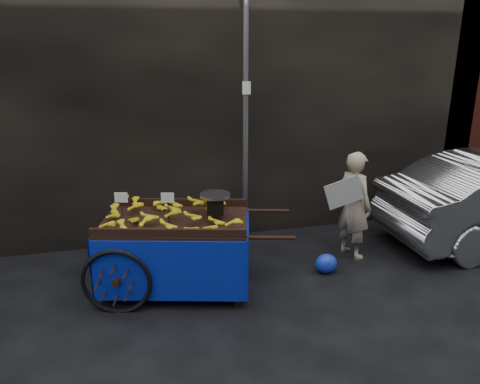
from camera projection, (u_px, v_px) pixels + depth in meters
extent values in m
plane|color=black|center=(248.00, 282.00, 6.20)|extent=(80.00, 80.00, 0.00)
cube|color=black|center=(148.00, 76.00, 7.59)|extent=(11.00, 2.00, 5.00)
cylinder|color=slate|center=(245.00, 115.00, 6.85)|extent=(0.08, 0.08, 4.00)
cube|color=white|center=(246.00, 88.00, 6.68)|extent=(0.12, 0.02, 0.18)
cube|color=black|center=(175.00, 223.00, 5.80)|extent=(2.01, 1.54, 0.07)
cube|color=black|center=(181.00, 203.00, 6.28)|extent=(1.74, 0.51, 0.11)
cube|color=black|center=(168.00, 233.00, 5.28)|extent=(1.74, 0.51, 0.11)
cube|color=black|center=(237.00, 272.00, 5.51)|extent=(0.07, 0.07, 0.89)
cube|color=black|center=(239.00, 241.00, 6.35)|extent=(0.07, 0.07, 0.89)
cylinder|color=black|center=(271.00, 238.00, 5.36)|extent=(0.55, 0.19, 0.04)
cylinder|color=black|center=(268.00, 211.00, 6.21)|extent=(0.55, 0.19, 0.04)
torus|color=black|center=(116.00, 282.00, 5.40)|extent=(0.82, 0.27, 0.84)
torus|color=black|center=(139.00, 240.00, 6.54)|extent=(0.82, 0.27, 0.84)
cylinder|color=black|center=(129.00, 259.00, 5.97)|extent=(0.38, 1.22, 0.06)
cube|color=#07128F|center=(169.00, 272.00, 5.38)|extent=(1.77, 0.50, 0.76)
cube|color=#07128F|center=(182.00, 233.00, 6.46)|extent=(1.77, 0.50, 0.76)
cube|color=#07128F|center=(105.00, 250.00, 5.93)|extent=(0.32, 1.13, 0.76)
cube|color=#07128F|center=(248.00, 251.00, 5.91)|extent=(0.32, 1.13, 0.76)
cube|color=black|center=(215.00, 207.00, 5.79)|extent=(0.23, 0.20, 0.18)
cylinder|color=silver|center=(215.00, 195.00, 5.74)|extent=(0.47, 0.47, 0.03)
cube|color=white|center=(121.00, 197.00, 5.58)|extent=(0.15, 0.05, 0.12)
cube|color=white|center=(168.00, 198.00, 5.57)|extent=(0.15, 0.05, 0.12)
imported|color=#BCAA8C|center=(354.00, 205.00, 6.73)|extent=(0.56, 0.67, 1.58)
cube|color=beige|center=(344.00, 192.00, 6.41)|extent=(0.59, 0.08, 0.50)
ellipsoid|color=#1B37CA|center=(326.00, 264.00, 6.40)|extent=(0.30, 0.24, 0.27)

